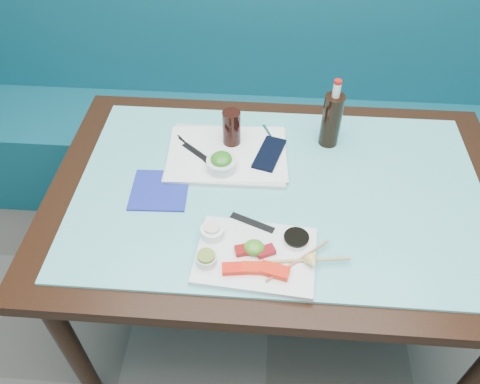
# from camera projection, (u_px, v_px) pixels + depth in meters

# --- Properties ---
(booth_bench) EXTENTS (3.00, 0.56, 1.17)m
(booth_bench) POSITION_uv_depth(u_px,v_px,m) (277.00, 120.00, 2.27)
(booth_bench) COLOR #0F5061
(booth_bench) RESTS_ON ground
(dining_table) EXTENTS (1.40, 0.90, 0.75)m
(dining_table) POSITION_uv_depth(u_px,v_px,m) (277.00, 209.00, 1.47)
(dining_table) COLOR black
(dining_table) RESTS_ON ground
(glass_top) EXTENTS (1.22, 0.76, 0.01)m
(glass_top) POSITION_uv_depth(u_px,v_px,m) (279.00, 190.00, 1.41)
(glass_top) COLOR #61C0C2
(glass_top) RESTS_ON dining_table
(sashimi_plate) EXTENTS (0.33, 0.25, 0.02)m
(sashimi_plate) POSITION_uv_depth(u_px,v_px,m) (256.00, 256.00, 1.23)
(sashimi_plate) COLOR white
(sashimi_plate) RESTS_ON glass_top
(salmon_left) EXTENTS (0.07, 0.04, 0.02)m
(salmon_left) POSITION_uv_depth(u_px,v_px,m) (235.00, 269.00, 1.18)
(salmon_left) COLOR #FB190A
(salmon_left) RESTS_ON sashimi_plate
(salmon_mid) EXTENTS (0.07, 0.03, 0.02)m
(salmon_mid) POSITION_uv_depth(u_px,v_px,m) (255.00, 268.00, 1.18)
(salmon_mid) COLOR #FA250A
(salmon_mid) RESTS_ON sashimi_plate
(salmon_right) EXTENTS (0.08, 0.05, 0.02)m
(salmon_right) POSITION_uv_depth(u_px,v_px,m) (275.00, 271.00, 1.17)
(salmon_right) COLOR #F82109
(salmon_right) RESTS_ON sashimi_plate
(tuna_left) EXTENTS (0.06, 0.04, 0.02)m
(tuna_left) POSITION_uv_depth(u_px,v_px,m) (244.00, 250.00, 1.22)
(tuna_left) COLOR maroon
(tuna_left) RESTS_ON sashimi_plate
(tuna_right) EXTENTS (0.06, 0.05, 0.02)m
(tuna_right) POSITION_uv_depth(u_px,v_px,m) (265.00, 251.00, 1.22)
(tuna_right) COLOR maroon
(tuna_right) RESTS_ON sashimi_plate
(seaweed_garnish) EXTENTS (0.07, 0.07, 0.03)m
(seaweed_garnish) POSITION_uv_depth(u_px,v_px,m) (254.00, 247.00, 1.22)
(seaweed_garnish) COLOR #449221
(seaweed_garnish) RESTS_ON sashimi_plate
(ramekin_wasabi) EXTENTS (0.06, 0.06, 0.02)m
(ramekin_wasabi) POSITION_uv_depth(u_px,v_px,m) (206.00, 259.00, 1.20)
(ramekin_wasabi) COLOR silver
(ramekin_wasabi) RESTS_ON sashimi_plate
(wasabi_fill) EXTENTS (0.05, 0.05, 0.01)m
(wasabi_fill) POSITION_uv_depth(u_px,v_px,m) (206.00, 256.00, 1.18)
(wasabi_fill) COLOR olive
(wasabi_fill) RESTS_ON ramekin_wasabi
(ramekin_ginger) EXTENTS (0.08, 0.08, 0.03)m
(ramekin_ginger) POSITION_uv_depth(u_px,v_px,m) (212.00, 232.00, 1.26)
(ramekin_ginger) COLOR white
(ramekin_ginger) RESTS_ON sashimi_plate
(ginger_fill) EXTENTS (0.05, 0.05, 0.01)m
(ginger_fill) POSITION_uv_depth(u_px,v_px,m) (212.00, 228.00, 1.24)
(ginger_fill) COLOR beige
(ginger_fill) RESTS_ON ramekin_ginger
(soy_dish) EXTENTS (0.08, 0.08, 0.01)m
(soy_dish) POSITION_uv_depth(u_px,v_px,m) (296.00, 240.00, 1.25)
(soy_dish) COLOR white
(soy_dish) RESTS_ON sashimi_plate
(soy_fill) EXTENTS (0.08, 0.08, 0.01)m
(soy_fill) POSITION_uv_depth(u_px,v_px,m) (296.00, 237.00, 1.24)
(soy_fill) COLOR black
(soy_fill) RESTS_ON soy_dish
(lemon_wedge) EXTENTS (0.05, 0.04, 0.04)m
(lemon_wedge) POSITION_uv_depth(u_px,v_px,m) (313.00, 263.00, 1.18)
(lemon_wedge) COLOR #FBD877
(lemon_wedge) RESTS_ON sashimi_plate
(chopstick_sleeve) EXTENTS (0.13, 0.07, 0.00)m
(chopstick_sleeve) POSITION_uv_depth(u_px,v_px,m) (252.00, 223.00, 1.29)
(chopstick_sleeve) COLOR black
(chopstick_sleeve) RESTS_ON sashimi_plate
(wooden_chopstick_a) EXTENTS (0.17, 0.14, 0.01)m
(wooden_chopstick_a) POSITION_uv_depth(u_px,v_px,m) (298.00, 260.00, 1.20)
(wooden_chopstick_a) COLOR #A4734D
(wooden_chopstick_a) RESTS_ON sashimi_plate
(wooden_chopstick_b) EXTENTS (0.25, 0.04, 0.01)m
(wooden_chopstick_b) POSITION_uv_depth(u_px,v_px,m) (302.00, 261.00, 1.20)
(wooden_chopstick_b) COLOR tan
(wooden_chopstick_b) RESTS_ON sashimi_plate
(serving_tray) EXTENTS (0.38, 0.29, 0.01)m
(serving_tray) POSITION_uv_depth(u_px,v_px,m) (227.00, 155.00, 1.50)
(serving_tray) COLOR silver
(serving_tray) RESTS_ON glass_top
(paper_placemat) EXTENTS (0.40, 0.29, 0.00)m
(paper_placemat) POSITION_uv_depth(u_px,v_px,m) (227.00, 153.00, 1.50)
(paper_placemat) COLOR white
(paper_placemat) RESTS_ON serving_tray
(seaweed_bowl) EXTENTS (0.12, 0.12, 0.04)m
(seaweed_bowl) POSITION_uv_depth(u_px,v_px,m) (222.00, 165.00, 1.43)
(seaweed_bowl) COLOR silver
(seaweed_bowl) RESTS_ON serving_tray
(seaweed_salad) EXTENTS (0.08, 0.08, 0.03)m
(seaweed_salad) POSITION_uv_depth(u_px,v_px,m) (221.00, 159.00, 1.42)
(seaweed_salad) COLOR #2C7B1C
(seaweed_salad) RESTS_ON seaweed_bowl
(cola_glass) EXTENTS (0.06, 0.06, 0.12)m
(cola_glass) POSITION_uv_depth(u_px,v_px,m) (232.00, 128.00, 1.49)
(cola_glass) COLOR black
(cola_glass) RESTS_ON serving_tray
(navy_pouch) EXTENTS (0.11, 0.17, 0.01)m
(navy_pouch) POSITION_uv_depth(u_px,v_px,m) (269.00, 154.00, 1.49)
(navy_pouch) COLOR black
(navy_pouch) RESTS_ON serving_tray
(fork) EXTENTS (0.05, 0.08, 0.01)m
(fork) POSITION_uv_depth(u_px,v_px,m) (268.00, 133.00, 1.56)
(fork) COLOR white
(fork) RESTS_ON serving_tray
(black_chopstick_a) EXTENTS (0.15, 0.17, 0.01)m
(black_chopstick_a) POSITION_uv_depth(u_px,v_px,m) (196.00, 153.00, 1.50)
(black_chopstick_a) COLOR black
(black_chopstick_a) RESTS_ON serving_tray
(black_chopstick_b) EXTENTS (0.15, 0.14, 0.01)m
(black_chopstick_b) POSITION_uv_depth(u_px,v_px,m) (199.00, 153.00, 1.50)
(black_chopstick_b) COLOR black
(black_chopstick_b) RESTS_ON serving_tray
(tray_sleeve) EXTENTS (0.11, 0.10, 0.00)m
(tray_sleeve) POSITION_uv_depth(u_px,v_px,m) (197.00, 153.00, 1.50)
(tray_sleeve) COLOR black
(tray_sleeve) RESTS_ON serving_tray
(cola_bottle_body) EXTENTS (0.08, 0.08, 0.18)m
(cola_bottle_body) POSITION_uv_depth(u_px,v_px,m) (331.00, 120.00, 1.49)
(cola_bottle_body) COLOR black
(cola_bottle_body) RESTS_ON glass_top
(cola_bottle_neck) EXTENTS (0.03, 0.03, 0.05)m
(cola_bottle_neck) POSITION_uv_depth(u_px,v_px,m) (337.00, 90.00, 1.41)
(cola_bottle_neck) COLOR white
(cola_bottle_neck) RESTS_ON cola_bottle_body
(cola_bottle_cap) EXTENTS (0.03, 0.03, 0.01)m
(cola_bottle_cap) POSITION_uv_depth(u_px,v_px,m) (338.00, 82.00, 1.39)
(cola_bottle_cap) COLOR #B4120B
(cola_bottle_cap) RESTS_ON cola_bottle_neck
(blue_napkin) EXTENTS (0.17, 0.17, 0.01)m
(blue_napkin) POSITION_uv_depth(u_px,v_px,m) (160.00, 190.00, 1.40)
(blue_napkin) COLOR navy
(blue_napkin) RESTS_ON glass_top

